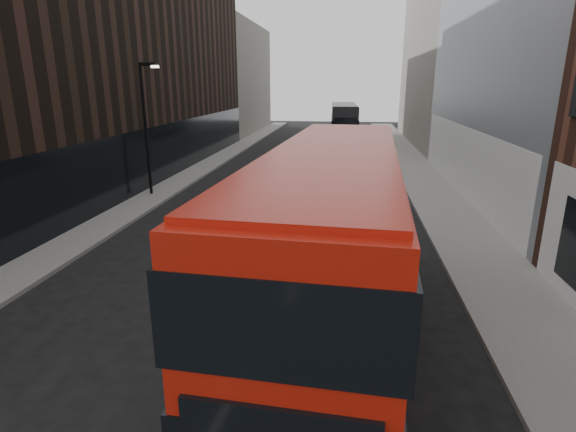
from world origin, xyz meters
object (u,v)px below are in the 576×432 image
at_px(grey_bus, 344,120).
at_px(car_a, 347,189).
at_px(car_b, 365,163).
at_px(red_bus, 332,239).
at_px(street_lamp, 146,121).
at_px(car_c, 364,169).

relative_size(grey_bus, car_a, 2.58).
height_order(grey_bus, car_b, grey_bus).
xyz_separation_m(red_bus, grey_bus, (-0.29, 42.15, -0.61)).
relative_size(street_lamp, red_bus, 0.58).
bearing_deg(car_a, street_lamp, -178.23).
bearing_deg(red_bus, car_a, 92.06).
bearing_deg(red_bus, car_b, 89.59).
distance_m(grey_bus, car_a, 29.00).
distance_m(street_lamp, grey_bus, 30.53).
distance_m(street_lamp, car_b, 14.81).
bearing_deg(red_bus, car_c, 89.39).
distance_m(red_bus, grey_bus, 42.16).
xyz_separation_m(red_bus, car_b, (1.48, 21.46, -1.91)).
bearing_deg(street_lamp, red_bus, -52.05).
relative_size(car_a, car_b, 1.02).
bearing_deg(grey_bus, red_bus, -91.91).
bearing_deg(car_a, grey_bus, 94.46).
bearing_deg(car_b, red_bus, -94.75).
xyz_separation_m(street_lamp, grey_bus, (10.21, 28.69, -2.13)).
relative_size(street_lamp, car_b, 1.55).
distance_m(street_lamp, car_c, 13.79).
xyz_separation_m(car_a, car_c, (1.07, 6.27, -0.08)).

